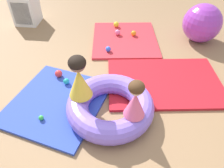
{
  "coord_description": "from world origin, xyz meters",
  "views": [
    {
      "loc": [
        0.21,
        -1.77,
        2.11
      ],
      "look_at": [
        -0.01,
        0.22,
        0.31
      ],
      "focal_mm": 35.24,
      "sensor_mm": 36.0,
      "label": 1
    }
  ],
  "objects_px": {
    "play_ball_pink": "(118,32)",
    "play_ball_yellow": "(116,24)",
    "play_ball_orange": "(134,33)",
    "play_ball_red": "(59,74)",
    "play_ball_teal": "(66,81)",
    "inflatable_cushion": "(110,106)",
    "play_ball_green": "(41,118)",
    "exercise_ball_large": "(202,23)",
    "play_ball_blue": "(108,49)",
    "child_in_yellow": "(79,77)",
    "storage_cube": "(26,10)",
    "child_in_pink": "(135,99)"
  },
  "relations": [
    {
      "from": "storage_cube",
      "to": "play_ball_yellow",
      "type": "bearing_deg",
      "value": -1.68
    },
    {
      "from": "play_ball_red",
      "to": "exercise_ball_large",
      "type": "xyz_separation_m",
      "value": [
        2.22,
        1.35,
        0.24
      ]
    },
    {
      "from": "play_ball_pink",
      "to": "storage_cube",
      "type": "bearing_deg",
      "value": 169.08
    },
    {
      "from": "play_ball_teal",
      "to": "play_ball_red",
      "type": "xyz_separation_m",
      "value": [
        -0.15,
        0.14,
        0.01
      ]
    },
    {
      "from": "play_ball_green",
      "to": "storage_cube",
      "type": "relative_size",
      "value": 0.11
    },
    {
      "from": "play_ball_teal",
      "to": "play_ball_red",
      "type": "distance_m",
      "value": 0.21
    },
    {
      "from": "child_in_yellow",
      "to": "play_ball_pink",
      "type": "height_order",
      "value": "child_in_yellow"
    },
    {
      "from": "child_in_pink",
      "to": "play_ball_yellow",
      "type": "height_order",
      "value": "child_in_pink"
    },
    {
      "from": "play_ball_teal",
      "to": "play_ball_orange",
      "type": "distance_m",
      "value": 1.7
    },
    {
      "from": "play_ball_teal",
      "to": "exercise_ball_large",
      "type": "height_order",
      "value": "exercise_ball_large"
    },
    {
      "from": "play_ball_blue",
      "to": "storage_cube",
      "type": "bearing_deg",
      "value": 152.2
    },
    {
      "from": "child_in_yellow",
      "to": "play_ball_red",
      "type": "height_order",
      "value": "child_in_yellow"
    },
    {
      "from": "child_in_yellow",
      "to": "play_ball_blue",
      "type": "bearing_deg",
      "value": 124.2
    },
    {
      "from": "play_ball_yellow",
      "to": "exercise_ball_large",
      "type": "relative_size",
      "value": 0.16
    },
    {
      "from": "play_ball_red",
      "to": "storage_cube",
      "type": "xyz_separation_m",
      "value": [
        -1.14,
        1.67,
        0.19
      ]
    },
    {
      "from": "child_in_yellow",
      "to": "storage_cube",
      "type": "xyz_separation_m",
      "value": [
        -1.61,
        2.22,
        -0.25
      ]
    },
    {
      "from": "child_in_pink",
      "to": "play_ball_orange",
      "type": "relative_size",
      "value": 4.77
    },
    {
      "from": "play_ball_yellow",
      "to": "play_ball_green",
      "type": "distance_m",
      "value": 2.51
    },
    {
      "from": "exercise_ball_large",
      "to": "play_ball_green",
      "type": "bearing_deg",
      "value": -135.55
    },
    {
      "from": "inflatable_cushion",
      "to": "play_ball_yellow",
      "type": "bearing_deg",
      "value": 93.5
    },
    {
      "from": "play_ball_teal",
      "to": "exercise_ball_large",
      "type": "xyz_separation_m",
      "value": [
        2.07,
        1.5,
        0.25
      ]
    },
    {
      "from": "play_ball_blue",
      "to": "exercise_ball_large",
      "type": "xyz_separation_m",
      "value": [
        1.58,
        0.62,
        0.25
      ]
    },
    {
      "from": "play_ball_red",
      "to": "play_ball_green",
      "type": "relative_size",
      "value": 1.73
    },
    {
      "from": "child_in_yellow",
      "to": "play_ball_teal",
      "type": "height_order",
      "value": "child_in_yellow"
    },
    {
      "from": "storage_cube",
      "to": "child_in_yellow",
      "type": "bearing_deg",
      "value": -54.11
    },
    {
      "from": "play_ball_teal",
      "to": "storage_cube",
      "type": "bearing_deg",
      "value": 125.48
    },
    {
      "from": "storage_cube",
      "to": "play_ball_green",
      "type": "bearing_deg",
      "value": -64.83
    },
    {
      "from": "play_ball_pink",
      "to": "play_ball_red",
      "type": "relative_size",
      "value": 0.97
    },
    {
      "from": "child_in_yellow",
      "to": "storage_cube",
      "type": "bearing_deg",
      "value": 167.41
    },
    {
      "from": "child_in_pink",
      "to": "play_ball_teal",
      "type": "bearing_deg",
      "value": 155.19
    },
    {
      "from": "exercise_ball_large",
      "to": "storage_cube",
      "type": "bearing_deg",
      "value": 174.59
    },
    {
      "from": "inflatable_cushion",
      "to": "play_ball_teal",
      "type": "distance_m",
      "value": 0.8
    },
    {
      "from": "child_in_yellow",
      "to": "play_ball_yellow",
      "type": "bearing_deg",
      "value": 125.81
    },
    {
      "from": "exercise_ball_large",
      "to": "storage_cube",
      "type": "xyz_separation_m",
      "value": [
        -3.36,
        0.32,
        -0.05
      ]
    },
    {
      "from": "exercise_ball_large",
      "to": "storage_cube",
      "type": "relative_size",
      "value": 1.19
    },
    {
      "from": "exercise_ball_large",
      "to": "child_in_yellow",
      "type": "bearing_deg",
      "value": -132.54
    },
    {
      "from": "inflatable_cushion",
      "to": "play_ball_green",
      "type": "relative_size",
      "value": 17.23
    },
    {
      "from": "play_ball_pink",
      "to": "storage_cube",
      "type": "distance_m",
      "value": 1.93
    },
    {
      "from": "play_ball_yellow",
      "to": "play_ball_orange",
      "type": "xyz_separation_m",
      "value": [
        0.35,
        -0.31,
        -0.0
      ]
    },
    {
      "from": "inflatable_cushion",
      "to": "storage_cube",
      "type": "bearing_deg",
      "value": 131.07
    },
    {
      "from": "child_in_pink",
      "to": "storage_cube",
      "type": "relative_size",
      "value": 0.82
    },
    {
      "from": "play_ball_pink",
      "to": "play_ball_yellow",
      "type": "bearing_deg",
      "value": 100.32
    },
    {
      "from": "play_ball_blue",
      "to": "inflatable_cushion",
      "type": "bearing_deg",
      "value": -81.95
    },
    {
      "from": "inflatable_cushion",
      "to": "play_ball_red",
      "type": "bearing_deg",
      "value": 144.75
    },
    {
      "from": "child_in_yellow",
      "to": "play_ball_teal",
      "type": "distance_m",
      "value": 0.68
    },
    {
      "from": "play_ball_blue",
      "to": "play_ball_teal",
      "type": "bearing_deg",
      "value": -118.78
    },
    {
      "from": "play_ball_yellow",
      "to": "play_ball_blue",
      "type": "xyz_separation_m",
      "value": [
        -0.05,
        -0.88,
        -0.01
      ]
    },
    {
      "from": "play_ball_red",
      "to": "play_ball_orange",
      "type": "distance_m",
      "value": 1.67
    },
    {
      "from": "play_ball_blue",
      "to": "storage_cube",
      "type": "xyz_separation_m",
      "value": [
        -1.78,
        0.94,
        0.19
      ]
    },
    {
      "from": "play_ball_yellow",
      "to": "storage_cube",
      "type": "xyz_separation_m",
      "value": [
        -1.83,
        0.05,
        0.19
      ]
    }
  ]
}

